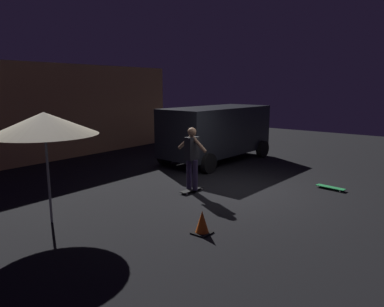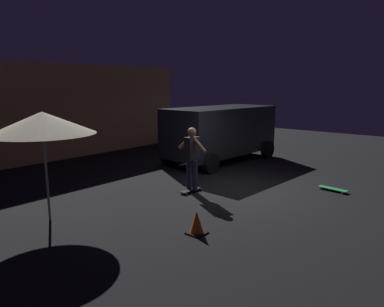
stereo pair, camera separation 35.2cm
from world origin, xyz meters
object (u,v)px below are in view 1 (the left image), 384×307
object	(u,v)px
skateboard_spare	(331,187)
traffic_cone	(202,223)
skateboard_ridden	(192,190)
patio_umbrella	(44,124)
parked_van	(217,130)
skater	(192,154)

from	to	relation	value
skateboard_spare	traffic_cone	size ratio (longest dim) A/B	1.74
skateboard_ridden	skateboard_spare	world-z (taller)	same
skateboard_ridden	patio_umbrella	bearing A→B (deg)	164.69
skateboard_spare	parked_van	bearing A→B (deg)	74.98
patio_umbrella	skateboard_spare	size ratio (longest dim) A/B	2.88
skater	traffic_cone	bearing A→B (deg)	-138.03
skater	skateboard_spare	bearing A→B (deg)	-48.72
skateboard_spare	skater	world-z (taller)	skater
parked_van	skater	world-z (taller)	parked_van
skateboard_spare	skater	bearing A→B (deg)	131.28
patio_umbrella	skateboard_ridden	xyz separation A→B (m)	(3.53, -0.97, -2.02)
patio_umbrella	traffic_cone	distance (m)	3.68
parked_van	skateboard_ridden	world-z (taller)	parked_van
skater	skateboard_ridden	bearing A→B (deg)	153.43
patio_umbrella	traffic_cone	bearing A→B (deg)	-62.33
parked_van	skater	xyz separation A→B (m)	(-3.77, -1.76, -0.12)
skater	patio_umbrella	bearing A→B (deg)	164.69
parked_van	traffic_cone	bearing A→B (deg)	-148.21
skateboard_ridden	traffic_cone	size ratio (longest dim) A/B	1.72
parked_van	traffic_cone	distance (m)	6.91
traffic_cone	skateboard_spare	bearing A→B (deg)	-12.67
skateboard_ridden	skater	size ratio (longest dim) A/B	0.47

